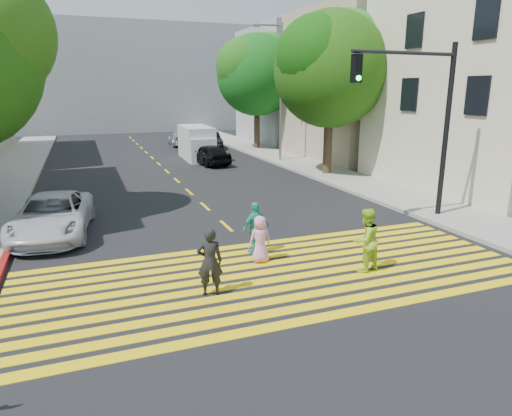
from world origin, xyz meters
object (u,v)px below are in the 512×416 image
white_sedan (52,216)px  dark_car_near (209,154)px  pedestrian_extra (256,228)px  white_van (197,144)px  tree_right_far (258,71)px  pedestrian_woman (365,240)px  dark_car_parked (210,140)px  traffic_signal (423,108)px  silver_car (180,138)px  tree_right_near (332,63)px  pedestrian_man (210,262)px  pedestrian_child (260,239)px

white_sedan → dark_car_near: 15.25m
pedestrian_extra → white_van: 19.26m
tree_right_far → pedestrian_woman: bearing=-104.6°
pedestrian_woman → tree_right_far: bearing=-117.2°
white_van → dark_car_parked: bearing=68.2°
pedestrian_woman → traffic_signal: 6.54m
silver_car → white_sedan: bearing=72.6°
tree_right_near → pedestrian_extra: (-8.34, -10.50, -5.31)m
tree_right_far → dark_car_near: size_ratio=2.31×
pedestrian_woman → dark_car_near: 18.79m
dark_car_parked → traffic_signal: traffic_signal is taller
silver_car → traffic_signal: 26.70m
silver_car → white_van: size_ratio=0.90×
pedestrian_woman → dark_car_parked: size_ratio=0.43×
silver_car → traffic_signal: traffic_signal is taller
pedestrian_man → dark_car_near: size_ratio=0.42×
tree_right_near → dark_car_parked: bearing=101.9°
dark_car_near → traffic_signal: bearing=94.3°
dark_car_near → traffic_signal: (3.68, -15.28, 3.43)m
dark_car_parked → dark_car_near: bearing=-100.4°
pedestrian_extra → silver_car: bearing=-111.2°
pedestrian_child → silver_car: 28.38m
pedestrian_extra → traffic_signal: traffic_signal is taller
tree_right_near → pedestrian_extra: tree_right_near is taller
white_van → traffic_signal: (3.86, -17.87, 3.03)m
white_sedan → dark_car_near: bearing=61.4°
pedestrian_man → pedestrian_child: (1.87, 1.54, -0.16)m
pedestrian_child → dark_car_near: bearing=-103.7°
white_sedan → traffic_signal: size_ratio=0.78×
white_sedan → white_van: white_van is taller
white_van → traffic_signal: traffic_signal is taller
white_sedan → pedestrian_child: bearing=-33.7°
pedestrian_man → silver_car: 30.19m
pedestrian_child → pedestrian_extra: size_ratio=0.86×
tree_right_near → tree_right_far: 12.12m
pedestrian_extra → dark_car_parked: pedestrian_extra is taller
white_sedan → white_van: bearing=66.8°
dark_car_parked → silver_car: bearing=130.7°
pedestrian_child → tree_right_far: bearing=-114.0°
pedestrian_woman → pedestrian_child: 2.87m
white_van → tree_right_far: bearing=33.2°
pedestrian_child → dark_car_parked: (5.49, 25.40, -0.01)m
silver_car → white_van: 8.43m
pedestrian_child → silver_car: (3.52, 28.16, -0.04)m
white_sedan → tree_right_far: bearing=58.7°
pedestrian_woman → white_van: (0.62, 21.36, 0.21)m
dark_car_near → pedestrian_child: bearing=70.2°
dark_car_parked → tree_right_far: bearing=-26.3°
silver_car → tree_right_far: bearing=141.7°
pedestrian_woman → pedestrian_extra: size_ratio=1.11×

